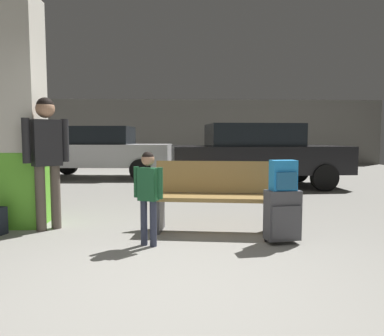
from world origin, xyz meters
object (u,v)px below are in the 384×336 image
adult (47,149)px  parked_car_near (256,154)px  structural_pillar (19,114)px  suitcase (283,215)px  child (148,188)px  parked_car_far (100,150)px  backpack_bright (283,176)px  bench (216,197)px

adult → parked_car_near: (3.57, 3.92, -0.25)m
structural_pillar → suitcase: (3.29, -0.98, -1.19)m
structural_pillar → child: bearing=-29.6°
adult → suitcase: bearing=-14.3°
child → parked_car_far: (-1.99, 6.92, 0.16)m
structural_pillar → child: (1.79, -1.01, -0.87)m
suitcase → parked_car_near: (0.71, 4.65, 0.48)m
adult → child: bearing=-29.4°
structural_pillar → backpack_bright: 3.51m
child → adult: 1.61m
structural_pillar → backpack_bright: structural_pillar is taller
bench → suitcase: size_ratio=2.74×
suitcase → backpack_bright: backpack_bright is taller
suitcase → adult: bearing=165.7°
structural_pillar → bench: bearing=-8.6°
parked_car_near → child: bearing=-115.3°
structural_pillar → adult: structural_pillar is taller
backpack_bright → parked_car_far: parked_car_far is taller
adult → parked_car_far: 6.20m
backpack_bright → parked_car_near: bearing=81.3°
backpack_bright → adult: (-2.86, 0.73, 0.28)m
structural_pillar → suitcase: 3.64m
backpack_bright → bench: bearing=139.7°
parked_car_far → backpack_bright: bearing=-63.1°
parked_car_far → suitcase: bearing=-63.1°
structural_pillar → adult: bearing=-30.2°
child → bench: bearing=37.7°
parked_car_near → parked_car_far: 4.76m
structural_pillar → parked_car_near: (4.00, 3.67, -0.70)m
structural_pillar → backpack_bright: bearing=-16.6°
backpack_bright → parked_car_near: size_ratio=0.08×
structural_pillar → child: structural_pillar is taller
backpack_bright → parked_car_far: size_ratio=0.08×
suitcase → parked_car_far: bearing=116.9°
parked_car_far → adult: bearing=-84.1°
structural_pillar → parked_car_near: bearing=42.5°
suitcase → parked_car_near: bearing=81.3°
child → parked_car_near: parked_car_near is taller
suitcase → adult: adult is taller
bench → adult: adult is taller
structural_pillar → parked_car_far: (-0.20, 5.91, -0.70)m
backpack_bright → parked_car_far: bearing=116.9°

